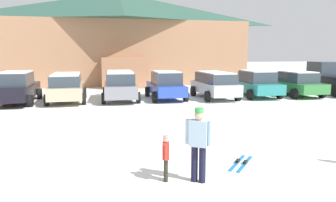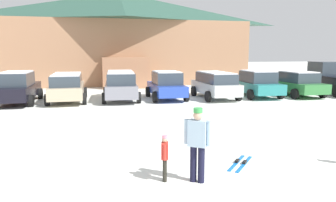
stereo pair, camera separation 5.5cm
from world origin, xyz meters
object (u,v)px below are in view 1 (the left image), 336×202
at_px(parked_beige_suv, 67,86).
at_px(pair_of_skis, 241,163).
at_px(skier_child_in_red_jacket, 166,155).
at_px(parked_teal_hatchback, 256,83).
at_px(parked_grey_wagon, 120,85).
at_px(parked_silver_wagon, 215,84).
at_px(ski_lodge, 119,37).
at_px(parked_green_coupe, 296,83).
at_px(parked_blue_hatchback, 166,85).
at_px(parked_black_sedan, 17,88).
at_px(pickup_truck, 333,79).
at_px(skier_adult_in_blue_parka, 199,141).

distance_m(parked_beige_suv, pair_of_skis, 13.16).
bearing_deg(parked_beige_suv, skier_child_in_red_jacket, -74.70).
bearing_deg(parked_teal_hatchback, parked_grey_wagon, 179.15).
xyz_separation_m(parked_grey_wagon, pair_of_skis, (2.51, -11.92, -0.90)).
bearing_deg(skier_child_in_red_jacket, parked_silver_wagon, 66.41).
bearing_deg(ski_lodge, parked_green_coupe, -47.71).
bearing_deg(parked_beige_suv, parked_blue_hatchback, -1.71).
distance_m(ski_lodge, parked_green_coupe, 16.44).
bearing_deg(skier_child_in_red_jacket, parked_grey_wagon, 91.80).
bearing_deg(parked_black_sedan, ski_lodge, 62.32).
relative_size(parked_teal_hatchback, pair_of_skis, 3.53).
height_order(parked_grey_wagon, parked_silver_wagon, parked_grey_wagon).
bearing_deg(pair_of_skis, parked_teal_hatchback, 62.72).
distance_m(parked_grey_wagon, pickup_truck, 14.50).
bearing_deg(parked_black_sedan, skier_child_in_red_jacket, -63.93).
bearing_deg(skier_adult_in_blue_parka, skier_child_in_red_jacket, 164.13).
xyz_separation_m(parked_silver_wagon, parked_teal_hatchback, (2.86, 0.31, -0.04)).
distance_m(parked_silver_wagon, pickup_truck, 8.79).
distance_m(parked_green_coupe, skier_adult_in_blue_parka, 16.16).
distance_m(ski_lodge, pair_of_skis, 23.94).
bearing_deg(parked_blue_hatchback, skier_child_in_red_jacket, -100.58).
xyz_separation_m(parked_black_sedan, skier_child_in_red_jacket, (6.09, -12.45, -0.29)).
relative_size(parked_beige_suv, parked_silver_wagon, 1.07).
height_order(ski_lodge, parked_silver_wagon, ski_lodge).
xyz_separation_m(parked_green_coupe, pair_of_skis, (-8.80, -11.59, -0.79)).
bearing_deg(parked_green_coupe, parked_silver_wagon, -178.94).
height_order(skier_child_in_red_jacket, pair_of_skis, skier_child_in_red_jacket).
relative_size(ski_lodge, parked_grey_wagon, 4.79).
bearing_deg(skier_adult_in_blue_parka, parked_green_coupe, 50.76).
distance_m(pickup_truck, skier_child_in_red_jacket, 19.18).
bearing_deg(parked_grey_wagon, skier_adult_in_blue_parka, -85.14).
bearing_deg(skier_child_in_red_jacket, pickup_truck, 42.70).
relative_size(parked_grey_wagon, parked_teal_hatchback, 1.09).
bearing_deg(parked_teal_hatchback, parked_silver_wagon, -173.87).
height_order(parked_silver_wagon, pair_of_skis, parked_silver_wagon).
relative_size(skier_adult_in_blue_parka, pair_of_skis, 1.34).
bearing_deg(skier_adult_in_blue_parka, pair_of_skis, 33.27).
height_order(parked_grey_wagon, parked_green_coupe, parked_grey_wagon).
relative_size(parked_teal_hatchback, pickup_truck, 0.79).
relative_size(parked_beige_suv, parked_green_coupe, 1.08).
height_order(parked_beige_suv, skier_adult_in_blue_parka, skier_adult_in_blue_parka).
xyz_separation_m(parked_blue_hatchback, pickup_truck, (11.77, 0.55, 0.15)).
relative_size(parked_black_sedan, skier_adult_in_blue_parka, 2.83).
bearing_deg(parked_black_sedan, parked_grey_wagon, 1.98).
xyz_separation_m(parked_teal_hatchback, skier_child_in_red_jacket, (-8.20, -12.52, -0.25)).
bearing_deg(parked_grey_wagon, ski_lodge, 87.61).
xyz_separation_m(parked_green_coupe, pickup_truck, (3.18, 0.68, 0.18)).
xyz_separation_m(pickup_truck, skier_adult_in_blue_parka, (-13.40, -13.20, -0.05)).
bearing_deg(parked_green_coupe, parked_black_sedan, 179.55).
bearing_deg(parked_blue_hatchback, parked_grey_wagon, 175.80).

